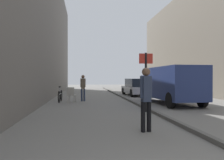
{
  "coord_description": "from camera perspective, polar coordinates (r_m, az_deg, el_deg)",
  "views": [
    {
      "loc": [
        -1.41,
        -1.5,
        1.48
      ],
      "look_at": [
        0.43,
        12.88,
        1.37
      ],
      "focal_mm": 36.46,
      "sensor_mm": 36.0,
      "label": 1
    }
  ],
  "objects": [
    {
      "name": "ground_plane",
      "position": [
        13.65,
        -1.31,
        -5.81
      ],
      "size": [
        80.0,
        80.0,
        0.0
      ],
      "primitive_type": "plane",
      "color": "gray"
    },
    {
      "name": "building_facade_left",
      "position": [
        14.57,
        -23.5,
        15.69
      ],
      "size": [
        3.45,
        40.0,
        10.65
      ],
      "primitive_type": "cube",
      "color": "slate",
      "rests_on": "ground_plane"
    },
    {
      "name": "kerb_strip",
      "position": [
        13.9,
        5.21,
        -5.45
      ],
      "size": [
        0.16,
        40.0,
        0.12
      ],
      "primitive_type": "cube",
      "color": "#615F5B",
      "rests_on": "ground_plane"
    },
    {
      "name": "pedestrian_main_foreground",
      "position": [
        14.79,
        -7.29,
        -1.52
      ],
      "size": [
        0.34,
        0.22,
        1.7
      ],
      "rotation": [
        0.0,
        0.0,
        0.09
      ],
      "color": "#2D3851",
      "rests_on": "ground_plane"
    },
    {
      "name": "pedestrian_mid_block",
      "position": [
        6.37,
        8.53,
        -3.7
      ],
      "size": [
        0.35,
        0.23,
        1.78
      ],
      "rotation": [
        0.0,
        0.0,
        3.31
      ],
      "color": "black",
      "rests_on": "ground_plane"
    },
    {
      "name": "delivery_van",
      "position": [
        13.51,
        14.58,
        -0.98
      ],
      "size": [
        2.17,
        5.37,
        2.12
      ],
      "rotation": [
        0.0,
        0.0,
        0.05
      ],
      "color": "navy",
      "rests_on": "ground_plane"
    },
    {
      "name": "parked_car",
      "position": [
        19.77,
        6.22,
        -1.81
      ],
      "size": [
        2.02,
        4.29,
        1.45
      ],
      "rotation": [
        0.0,
        0.0,
        0.05
      ],
      "color": "#B7B7BC",
      "rests_on": "ground_plane"
    },
    {
      "name": "street_sign_post",
      "position": [
        10.07,
        8.49,
        0.78
      ],
      "size": [
        0.6,
        0.1,
        2.6
      ],
      "rotation": [
        0.0,
        0.0,
        3.06
      ],
      "color": "black",
      "rests_on": "ground_plane"
    },
    {
      "name": "bicycle_leaning",
      "position": [
        14.65,
        -12.87,
        -3.9
      ],
      "size": [
        0.12,
        1.77,
        0.98
      ],
      "rotation": [
        0.0,
        0.0,
        -0.03
      ],
      "color": "black",
      "rests_on": "ground_plane"
    },
    {
      "name": "cafe_chair_near_window",
      "position": [
        14.02,
        -10.2,
        -3.41
      ],
      "size": [
        0.55,
        0.55,
        0.94
      ],
      "rotation": [
        0.0,
        0.0,
        6.0
      ],
      "color": "#B7B2A8",
      "rests_on": "ground_plane"
    }
  ]
}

